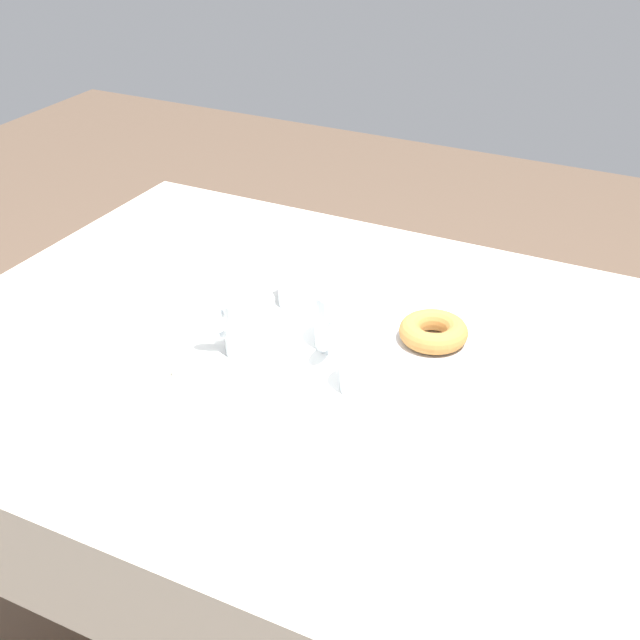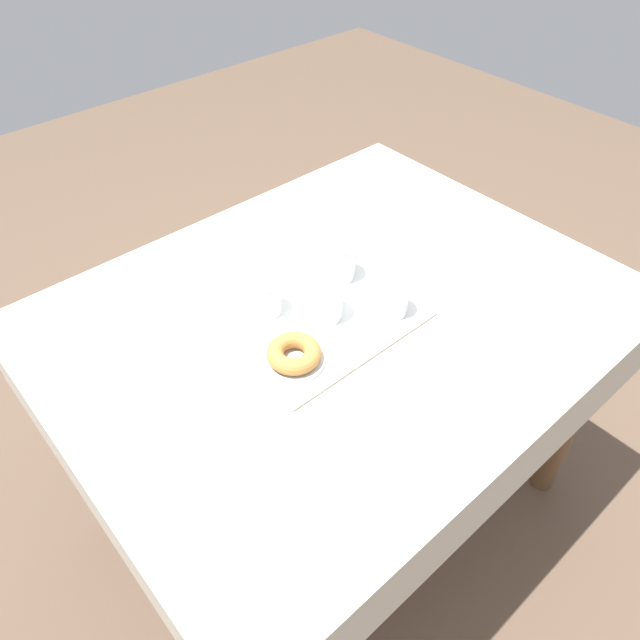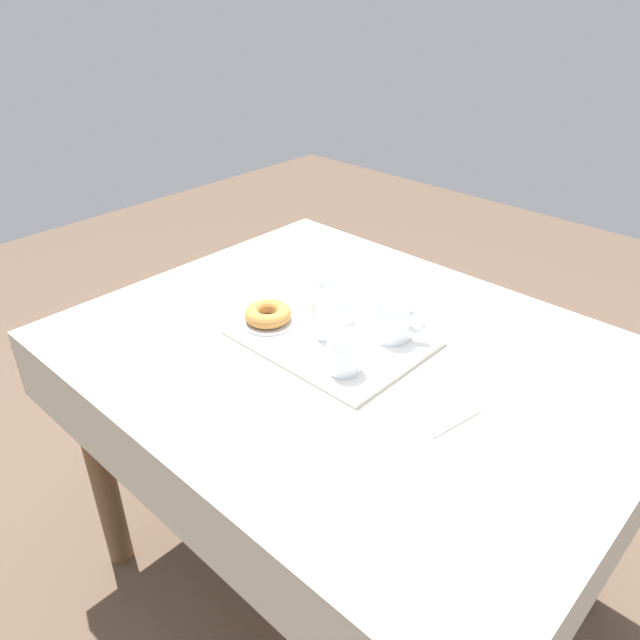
{
  "view_description": "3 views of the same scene",
  "coord_description": "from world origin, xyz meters",
  "px_view_note": "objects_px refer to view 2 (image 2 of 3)",
  "views": [
    {
      "loc": [
        -0.53,
        1.0,
        1.48
      ],
      "look_at": [
        -0.01,
        -0.03,
        0.79
      ],
      "focal_mm": 49.17,
      "sensor_mm": 36.0,
      "label": 1
    },
    {
      "loc": [
        -0.65,
        -0.69,
        1.61
      ],
      "look_at": [
        -0.09,
        -0.04,
        0.8
      ],
      "focal_mm": 33.75,
      "sensor_mm": 36.0,
      "label": 2
    },
    {
      "loc": [
        0.69,
        -0.84,
        1.46
      ],
      "look_at": [
        -0.09,
        -0.0,
        0.78
      ],
      "focal_mm": 34.23,
      "sensor_mm": 36.0,
      "label": 3
    }
  ],
  "objects_px": {
    "tea_mug_right": "(338,260)",
    "paper_napkin": "(431,272)",
    "sugar_donut_left": "(294,353)",
    "tea_mug_left": "(323,300)",
    "water_glass_far": "(392,298)",
    "dining_table": "(337,344)",
    "donut_plate_left": "(294,360)",
    "water_glass_near": "(265,297)",
    "serving_tray": "(317,315)"
  },
  "relations": [
    {
      "from": "serving_tray",
      "to": "paper_napkin",
      "type": "height_order",
      "value": "serving_tray"
    },
    {
      "from": "water_glass_far",
      "to": "dining_table",
      "type": "bearing_deg",
      "value": 122.81
    },
    {
      "from": "water_glass_near",
      "to": "paper_napkin",
      "type": "bearing_deg",
      "value": -18.77
    },
    {
      "from": "water_glass_near",
      "to": "donut_plate_left",
      "type": "bearing_deg",
      "value": -107.41
    },
    {
      "from": "dining_table",
      "to": "serving_tray",
      "type": "relative_size",
      "value": 3.06
    },
    {
      "from": "dining_table",
      "to": "paper_napkin",
      "type": "relative_size",
      "value": 9.73
    },
    {
      "from": "sugar_donut_left",
      "to": "paper_napkin",
      "type": "height_order",
      "value": "sugar_donut_left"
    },
    {
      "from": "water_glass_near",
      "to": "paper_napkin",
      "type": "height_order",
      "value": "water_glass_near"
    },
    {
      "from": "serving_tray",
      "to": "donut_plate_left",
      "type": "distance_m",
      "value": 0.15
    },
    {
      "from": "dining_table",
      "to": "paper_napkin",
      "type": "xyz_separation_m",
      "value": [
        0.24,
        -0.05,
        0.11
      ]
    },
    {
      "from": "donut_plate_left",
      "to": "paper_napkin",
      "type": "bearing_deg",
      "value": 3.08
    },
    {
      "from": "tea_mug_left",
      "to": "water_glass_far",
      "type": "bearing_deg",
      "value": -36.56
    },
    {
      "from": "tea_mug_left",
      "to": "dining_table",
      "type": "bearing_deg",
      "value": 10.52
    },
    {
      "from": "tea_mug_left",
      "to": "tea_mug_right",
      "type": "relative_size",
      "value": 1.06
    },
    {
      "from": "donut_plate_left",
      "to": "sugar_donut_left",
      "type": "relative_size",
      "value": 1.14
    },
    {
      "from": "tea_mug_right",
      "to": "tea_mug_left",
      "type": "bearing_deg",
      "value": -145.64
    },
    {
      "from": "serving_tray",
      "to": "water_glass_near",
      "type": "distance_m",
      "value": 0.12
    },
    {
      "from": "dining_table",
      "to": "tea_mug_right",
      "type": "height_order",
      "value": "tea_mug_right"
    },
    {
      "from": "water_glass_far",
      "to": "sugar_donut_left",
      "type": "bearing_deg",
      "value": 174.79
    },
    {
      "from": "tea_mug_left",
      "to": "water_glass_near",
      "type": "xyz_separation_m",
      "value": [
        -0.08,
        0.09,
        -0.0
      ]
    },
    {
      "from": "water_glass_near",
      "to": "water_glass_far",
      "type": "distance_m",
      "value": 0.26
    },
    {
      "from": "tea_mug_right",
      "to": "sugar_donut_left",
      "type": "relative_size",
      "value": 1.05
    },
    {
      "from": "tea_mug_left",
      "to": "donut_plate_left",
      "type": "height_order",
      "value": "tea_mug_left"
    },
    {
      "from": "dining_table",
      "to": "serving_tray",
      "type": "distance_m",
      "value": 0.13
    },
    {
      "from": "water_glass_far",
      "to": "donut_plate_left",
      "type": "bearing_deg",
      "value": 174.79
    },
    {
      "from": "dining_table",
      "to": "water_glass_far",
      "type": "height_order",
      "value": "water_glass_far"
    },
    {
      "from": "tea_mug_left",
      "to": "water_glass_near",
      "type": "relative_size",
      "value": 1.47
    },
    {
      "from": "serving_tray",
      "to": "donut_plate_left",
      "type": "xyz_separation_m",
      "value": [
        -0.12,
        -0.08,
        0.01
      ]
    },
    {
      "from": "paper_napkin",
      "to": "tea_mug_right",
      "type": "bearing_deg",
      "value": 147.84
    },
    {
      "from": "water_glass_near",
      "to": "paper_napkin",
      "type": "distance_m",
      "value": 0.4
    },
    {
      "from": "sugar_donut_left",
      "to": "serving_tray",
      "type": "bearing_deg",
      "value": 31.67
    },
    {
      "from": "serving_tray",
      "to": "water_glass_far",
      "type": "relative_size",
      "value": 5.02
    },
    {
      "from": "donut_plate_left",
      "to": "sugar_donut_left",
      "type": "height_order",
      "value": "sugar_donut_left"
    },
    {
      "from": "paper_napkin",
      "to": "sugar_donut_left",
      "type": "bearing_deg",
      "value": -176.92
    },
    {
      "from": "water_glass_far",
      "to": "paper_napkin",
      "type": "relative_size",
      "value": 0.63
    },
    {
      "from": "tea_mug_left",
      "to": "sugar_donut_left",
      "type": "xyz_separation_m",
      "value": [
        -0.13,
        -0.06,
        -0.02
      ]
    },
    {
      "from": "serving_tray",
      "to": "donut_plate_left",
      "type": "relative_size",
      "value": 3.31
    },
    {
      "from": "dining_table",
      "to": "tea_mug_right",
      "type": "xyz_separation_m",
      "value": [
        0.06,
        0.07,
        0.17
      ]
    },
    {
      "from": "tea_mug_right",
      "to": "water_glass_near",
      "type": "xyz_separation_m",
      "value": [
        -0.19,
        0.01,
        -0.0
      ]
    },
    {
      "from": "tea_mug_right",
      "to": "paper_napkin",
      "type": "distance_m",
      "value": 0.22
    },
    {
      "from": "water_glass_far",
      "to": "paper_napkin",
      "type": "height_order",
      "value": "water_glass_far"
    },
    {
      "from": "dining_table",
      "to": "serving_tray",
      "type": "xyz_separation_m",
      "value": [
        -0.06,
        0.0,
        0.12
      ]
    },
    {
      "from": "paper_napkin",
      "to": "dining_table",
      "type": "bearing_deg",
      "value": 168.46
    },
    {
      "from": "sugar_donut_left",
      "to": "paper_napkin",
      "type": "bearing_deg",
      "value": 3.08
    },
    {
      "from": "tea_mug_left",
      "to": "water_glass_near",
      "type": "height_order",
      "value": "tea_mug_left"
    },
    {
      "from": "tea_mug_right",
      "to": "paper_napkin",
      "type": "bearing_deg",
      "value": -32.16
    },
    {
      "from": "tea_mug_right",
      "to": "sugar_donut_left",
      "type": "distance_m",
      "value": 0.28
    },
    {
      "from": "water_glass_near",
      "to": "donut_plate_left",
      "type": "xyz_separation_m",
      "value": [
        -0.05,
        -0.15,
        -0.03
      ]
    },
    {
      "from": "paper_napkin",
      "to": "donut_plate_left",
      "type": "bearing_deg",
      "value": -176.92
    },
    {
      "from": "dining_table",
      "to": "donut_plate_left",
      "type": "bearing_deg",
      "value": -158.18
    }
  ]
}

